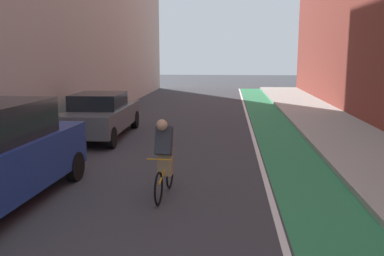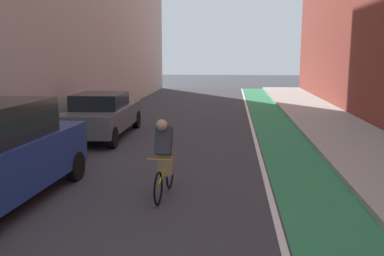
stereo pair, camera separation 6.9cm
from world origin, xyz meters
name	(u,v)px [view 1 (the left image)]	position (x,y,z in m)	size (l,w,h in m)	color
ground_plane	(182,147)	(0.00, 16.44, 0.00)	(89.92, 89.92, 0.00)	#38383D
bike_lane_paint	(279,136)	(3.20, 18.44, 0.00)	(1.60, 40.87, 0.00)	#2D8451
lane_divider_stripe	(253,136)	(2.30, 18.44, 0.00)	(0.12, 40.87, 0.00)	white
sidewalk_right	(345,136)	(5.45, 18.44, 0.07)	(2.91, 40.87, 0.14)	#A8A59E
parked_sedan_gray	(101,115)	(-2.94, 17.82, 0.79)	(1.91, 4.74, 1.53)	#595B60
cyclist_trailing	(164,155)	(0.16, 11.90, 0.85)	(0.48, 1.69, 1.60)	black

